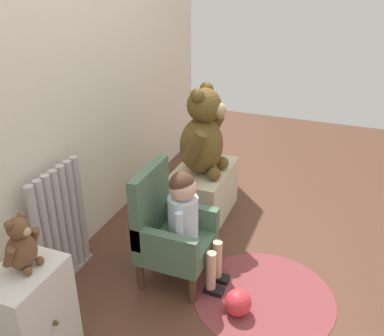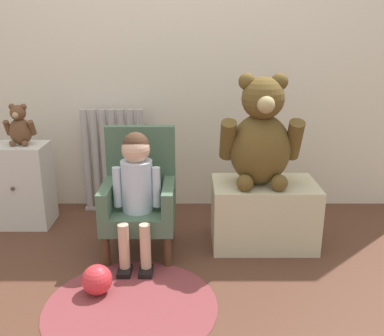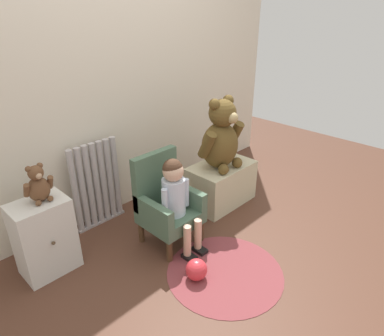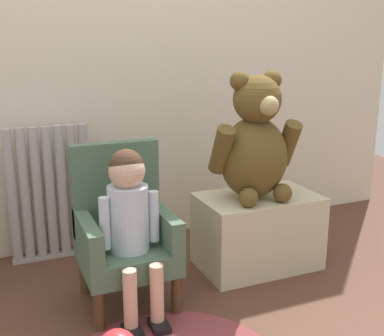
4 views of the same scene
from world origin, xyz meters
name	(u,v)px [view 2 (image 2 of 4)]	position (x,y,z in m)	size (l,w,h in m)	color
ground_plane	(159,288)	(0.00, 0.00, 0.00)	(6.00, 6.00, 0.00)	#533123
back_wall	(167,32)	(0.00, 1.11, 1.20)	(3.80, 0.05, 2.40)	beige
radiator	(113,161)	(-0.37, 0.98, 0.35)	(0.43, 0.05, 0.71)	#B1AAAB
small_dresser	(21,185)	(-0.93, 0.74, 0.27)	(0.36, 0.28, 0.53)	silver
child_armchair	(139,196)	(-0.13, 0.42, 0.32)	(0.39, 0.39, 0.70)	#49654E
child_figure	(136,180)	(-0.13, 0.31, 0.46)	(0.25, 0.35, 0.71)	silver
low_bench	(263,213)	(0.58, 0.48, 0.19)	(0.59, 0.37, 0.38)	beige
large_teddy_bear	(260,137)	(0.54, 0.46, 0.65)	(0.45, 0.32, 0.62)	brown
small_teddy_bear	(19,127)	(-0.90, 0.75, 0.65)	(0.18, 0.13, 0.25)	brown
floor_rug	(130,306)	(-0.12, -0.15, 0.00)	(0.80, 0.80, 0.01)	brown
toy_ball	(96,280)	(-0.29, -0.05, 0.07)	(0.15, 0.15, 0.15)	red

